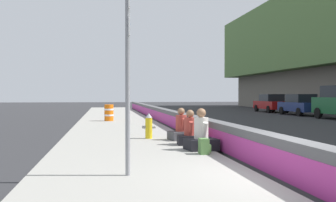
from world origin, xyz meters
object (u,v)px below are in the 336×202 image
at_px(backpack, 204,146).
at_px(parked_car_far, 271,103).
at_px(seated_person_rear, 181,130).
at_px(seated_person_middle, 190,134).
at_px(construction_barrel, 109,113).
at_px(seated_person_foreground, 201,137).
at_px(parked_car_midline, 300,105).
at_px(route_sign_post, 128,65).
at_px(fire_hydrant, 149,126).

height_order(backpack, parked_car_far, parked_car_far).
bearing_deg(seated_person_rear, seated_person_middle, -178.79).
distance_m(seated_person_middle, backpack, 1.89).
height_order(seated_person_middle, parked_car_far, parked_car_far).
height_order(seated_person_middle, seated_person_rear, seated_person_rear).
bearing_deg(construction_barrel, seated_person_rear, -167.09).
bearing_deg(seated_person_foreground, seated_person_middle, 3.01).
bearing_deg(parked_car_midline, route_sign_post, 145.03).
xyz_separation_m(route_sign_post, seated_person_foreground, (3.06, -2.20, -1.71)).
bearing_deg(seated_person_middle, backpack, 178.32).
bearing_deg(backpack, seated_person_foreground, -8.58).
height_order(route_sign_post, parked_car_midline, route_sign_post).
bearing_deg(seated_person_middle, route_sign_post, 152.94).
distance_m(fire_hydrant, parked_car_far, 25.47).
height_order(seated_person_foreground, backpack, seated_person_foreground).
height_order(construction_barrel, parked_car_midline, parked_car_midline).
bearing_deg(parked_car_far, backpack, 152.28).
height_order(seated_person_rear, construction_barrel, seated_person_rear).
distance_m(seated_person_rear, parked_car_far, 25.41).
height_order(seated_person_foreground, parked_car_far, parked_car_far).
relative_size(seated_person_rear, construction_barrel, 1.13).
bearing_deg(backpack, fire_hydrant, 15.03).
xyz_separation_m(route_sign_post, fire_hydrant, (6.03, -1.09, -1.62)).
relative_size(seated_person_foreground, parked_car_far, 0.25).
bearing_deg(parked_car_far, seated_person_rear, 149.03).
relative_size(backpack, parked_car_far, 0.09).
distance_m(seated_person_foreground, parked_car_midline, 22.70).
bearing_deg(construction_barrel, route_sign_post, -179.40).
xyz_separation_m(fire_hydrant, construction_barrel, (9.34, 1.25, 0.03)).
height_order(fire_hydrant, backpack, fire_hydrant).
bearing_deg(seated_person_foreground, backpack, 171.42).
xyz_separation_m(seated_person_foreground, seated_person_middle, (1.13, 0.06, -0.03)).
distance_m(fire_hydrant, seated_person_rear, 1.18).
xyz_separation_m(backpack, parked_car_midline, (19.39, -13.09, 0.53)).
relative_size(seated_person_foreground, parked_car_midline, 0.25).
height_order(fire_hydrant, seated_person_rear, seated_person_rear).
distance_m(seated_person_foreground, construction_barrel, 12.53).
xyz_separation_m(fire_hydrant, parked_car_midline, (15.66, -14.09, 0.27)).
distance_m(parked_car_midline, parked_car_far, 5.54).
bearing_deg(construction_barrel, seated_person_foreground, -169.14).
bearing_deg(route_sign_post, seated_person_middle, -27.06).
bearing_deg(parked_car_far, route_sign_post, 150.86).
distance_m(fire_hydrant, construction_barrel, 9.43).
height_order(route_sign_post, seated_person_middle, route_sign_post).
xyz_separation_m(seated_person_foreground, construction_barrel, (12.31, 2.36, 0.12)).
distance_m(seated_person_middle, parked_car_midline, 21.82).
bearing_deg(fire_hydrant, seated_person_foreground, -159.42).
height_order(route_sign_post, fire_hydrant, route_sign_post).
bearing_deg(parked_car_midline, seated_person_foreground, 145.14).
relative_size(seated_person_middle, parked_car_far, 0.24).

